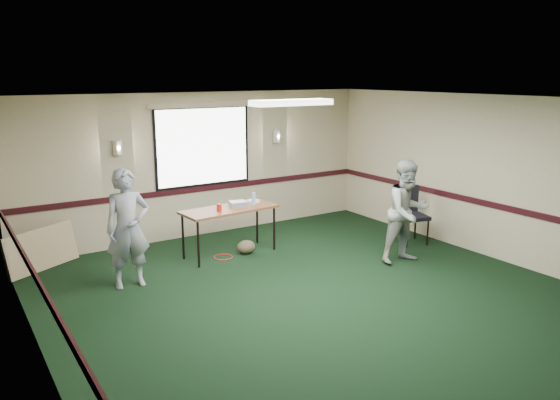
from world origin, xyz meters
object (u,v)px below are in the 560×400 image
projector (238,204)px  person_left (128,229)px  folding_table (229,211)px  person_right (407,212)px  conference_chair (409,210)px

projector → person_left: size_ratio=0.16×
projector → person_left: person_left is taller
folding_table → person_right: size_ratio=0.99×
projector → folding_table: bearing=-167.5°
conference_chair → person_left: (-4.99, 0.63, 0.27)m
person_left → conference_chair: bearing=-3.2°
conference_chair → person_right: bearing=-123.0°
folding_table → conference_chair: bearing=-24.4°
folding_table → projector: bearing=-2.1°
person_left → person_right: (4.14, -1.40, -0.02)m
conference_chair → person_right: 1.17m
folding_table → projector: 0.20m
person_left → person_right: size_ratio=1.02×
folding_table → conference_chair: conference_chair is taller
projector → conference_chair: (2.94, -1.12, -0.26)m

